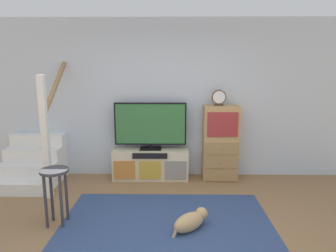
% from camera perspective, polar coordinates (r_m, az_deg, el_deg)
% --- Properties ---
extents(back_wall, '(6.40, 0.12, 2.70)m').
position_cam_1_polar(back_wall, '(5.36, 0.07, 5.01)').
color(back_wall, silver).
rests_on(back_wall, ground_plane).
extents(area_rug, '(2.60, 1.80, 0.01)m').
position_cam_1_polar(area_rug, '(3.97, -0.28, -17.82)').
color(area_rug, navy).
rests_on(area_rug, ground_plane).
extents(media_console, '(1.28, 0.38, 0.51)m').
position_cam_1_polar(media_console, '(5.34, -3.21, -7.04)').
color(media_console, beige).
rests_on(media_console, ground_plane).
extents(television, '(1.21, 0.22, 0.80)m').
position_cam_1_polar(television, '(5.19, -3.27, 0.21)').
color(television, black).
rests_on(television, media_console).
extents(side_cabinet, '(0.58, 0.38, 1.27)m').
position_cam_1_polar(side_cabinet, '(5.30, 9.63, -3.11)').
color(side_cabinet, tan).
rests_on(side_cabinet, ground_plane).
extents(desk_clock, '(0.24, 0.08, 0.26)m').
position_cam_1_polar(desk_clock, '(5.14, 9.37, 5.16)').
color(desk_clock, '#4C3823').
rests_on(desk_clock, side_cabinet).
extents(staircase, '(1.00, 1.36, 2.20)m').
position_cam_1_polar(staircase, '(5.79, -22.80, -5.33)').
color(staircase, white).
rests_on(staircase, ground_plane).
extents(bar_stool_near, '(0.34, 0.34, 0.71)m').
position_cam_1_polar(bar_stool_near, '(4.02, -20.11, -9.97)').
color(bar_stool_near, '#333338').
rests_on(bar_stool_near, ground_plane).
extents(dog, '(0.47, 0.44, 0.23)m').
position_cam_1_polar(dog, '(3.83, 4.23, -17.09)').
color(dog, tan).
rests_on(dog, ground_plane).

